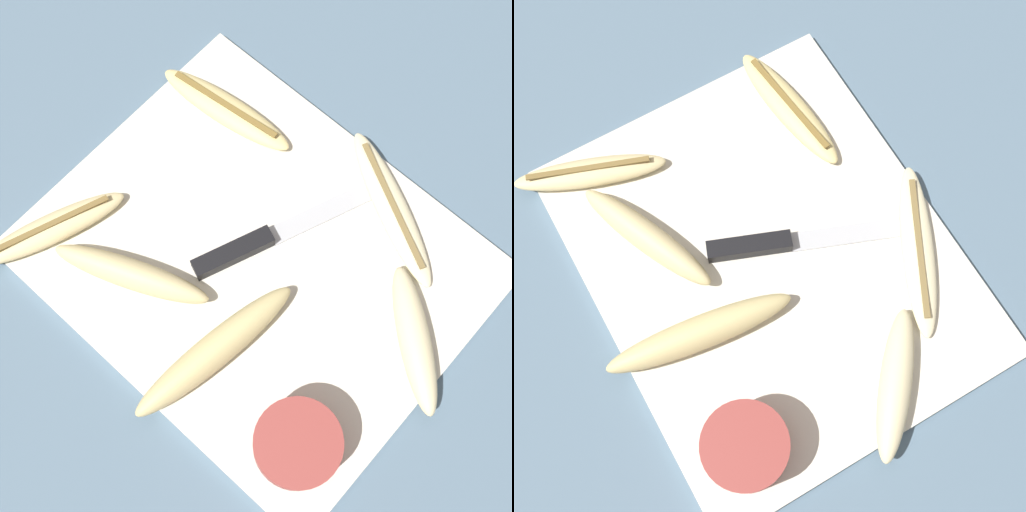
# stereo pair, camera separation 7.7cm
# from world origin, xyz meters

# --- Properties ---
(ground_plane) EXTENTS (4.00, 4.00, 0.00)m
(ground_plane) POSITION_xyz_m (0.00, 0.00, 0.00)
(ground_plane) COLOR slate
(cutting_board) EXTENTS (0.46, 0.38, 0.01)m
(cutting_board) POSITION_xyz_m (0.00, 0.00, 0.01)
(cutting_board) COLOR silver
(cutting_board) RESTS_ON ground_plane
(knife) EXTENTS (0.10, 0.22, 0.02)m
(knife) POSITION_xyz_m (-0.01, 0.01, 0.02)
(knife) COLOR black
(knife) RESTS_ON cutting_board
(banana_golden_short) EXTENTS (0.18, 0.06, 0.02)m
(banana_golden_short) POSITION_xyz_m (-0.15, 0.11, 0.02)
(banana_golden_short) COLOR #EDD689
(banana_golden_short) RESTS_ON cutting_board
(banana_mellow_near) EXTENTS (0.17, 0.10, 0.04)m
(banana_mellow_near) POSITION_xyz_m (-0.08, -0.11, 0.03)
(banana_mellow_near) COLOR beige
(banana_mellow_near) RESTS_ON cutting_board
(banana_cream_curved) EXTENTS (0.14, 0.13, 0.03)m
(banana_cream_curved) POSITION_xyz_m (0.18, 0.04, 0.03)
(banana_cream_curved) COLOR beige
(banana_cream_curved) RESTS_ON cutting_board
(banana_spotted_left) EXTENTS (0.06, 0.21, 0.04)m
(banana_spotted_left) POSITION_xyz_m (0.04, -0.11, 0.03)
(banana_spotted_left) COLOR #DBC684
(banana_spotted_left) RESTS_ON cutting_board
(banana_pale_long) EXTENTS (0.19, 0.12, 0.02)m
(banana_pale_long) POSITION_xyz_m (0.07, 0.14, 0.02)
(banana_pale_long) COLOR beige
(banana_pale_long) RESTS_ON cutting_board
(banana_ripe_center) EXTENTS (0.09, 0.17, 0.02)m
(banana_ripe_center) POSITION_xyz_m (-0.19, -0.13, 0.02)
(banana_ripe_center) COLOR beige
(banana_ripe_center) RESTS_ON cutting_board
(prep_bowl) EXTENTS (0.09, 0.09, 0.05)m
(prep_bowl) POSITION_xyz_m (0.16, -0.12, 0.04)
(prep_bowl) COLOR #993D38
(prep_bowl) RESTS_ON cutting_board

